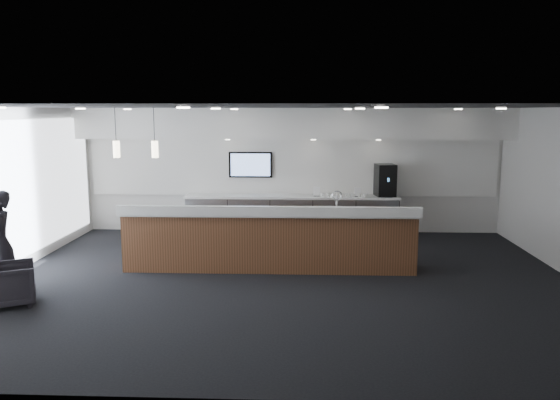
{
  "coord_description": "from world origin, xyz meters",
  "views": [
    {
      "loc": [
        0.26,
        -9.18,
        2.93
      ],
      "look_at": [
        -0.18,
        1.3,
        1.22
      ],
      "focal_mm": 35.0,
      "sensor_mm": 36.0,
      "label": 1
    }
  ],
  "objects_px": {
    "coffee_machine": "(385,180)",
    "armchair": "(10,284)",
    "lounge_guest": "(1,242)",
    "service_counter": "(269,239)"
  },
  "relations": [
    {
      "from": "armchair",
      "to": "lounge_guest",
      "type": "bearing_deg",
      "value": 9.96
    },
    {
      "from": "coffee_machine",
      "to": "lounge_guest",
      "type": "xyz_separation_m",
      "value": [
        -6.8,
        -4.47,
        -0.49
      ]
    },
    {
      "from": "coffee_machine",
      "to": "armchair",
      "type": "xyz_separation_m",
      "value": [
        -6.38,
        -5.03,
        -1.0
      ]
    },
    {
      "from": "armchair",
      "to": "lounge_guest",
      "type": "xyz_separation_m",
      "value": [
        -0.42,
        0.56,
        0.51
      ]
    },
    {
      "from": "coffee_machine",
      "to": "armchair",
      "type": "relative_size",
      "value": 1.05
    },
    {
      "from": "coffee_machine",
      "to": "armchair",
      "type": "distance_m",
      "value": 8.18
    },
    {
      "from": "service_counter",
      "to": "armchair",
      "type": "height_order",
      "value": "service_counter"
    },
    {
      "from": "service_counter",
      "to": "coffee_machine",
      "type": "bearing_deg",
      "value": 48.75
    },
    {
      "from": "service_counter",
      "to": "armchair",
      "type": "xyz_separation_m",
      "value": [
        -3.83,
        -2.11,
        -0.25
      ]
    },
    {
      "from": "coffee_machine",
      "to": "lounge_guest",
      "type": "height_order",
      "value": "coffee_machine"
    }
  ]
}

